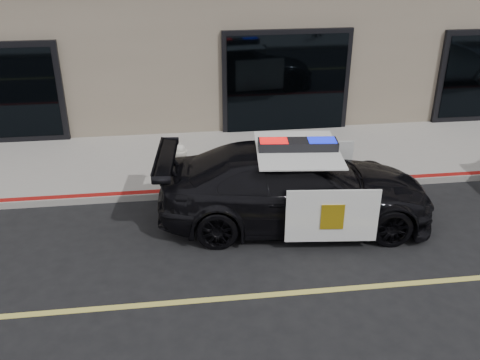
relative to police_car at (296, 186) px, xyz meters
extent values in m
plane|color=black|center=(1.76, -2.24, -0.78)|extent=(120.00, 120.00, 0.00)
cube|color=gray|center=(1.76, 3.01, -0.70)|extent=(60.00, 3.50, 0.15)
imported|color=black|center=(0.00, 0.00, -0.01)|extent=(3.21, 5.74, 1.54)
cube|color=white|center=(0.40, -1.15, -0.03)|extent=(1.64, 0.20, 1.03)
cube|color=white|center=(0.62, 1.05, -0.03)|extent=(1.64, 0.20, 1.03)
cube|color=white|center=(0.00, 0.00, 0.77)|extent=(1.72, 1.99, 0.03)
cube|color=gold|center=(0.39, -1.18, -0.03)|extent=(0.41, 0.05, 0.49)
cube|color=black|center=(0.00, 0.00, 0.86)|extent=(1.51, 0.53, 0.18)
cube|color=red|center=(-0.45, 0.05, 0.88)|extent=(0.54, 0.38, 0.17)
cube|color=#0C19CC|center=(0.44, -0.04, 0.88)|extent=(0.54, 0.38, 0.17)
cylinder|color=silver|center=(-2.18, 1.94, -0.59)|extent=(0.38, 0.38, 0.09)
cylinder|color=silver|center=(-2.18, 1.94, -0.28)|extent=(0.28, 0.28, 0.53)
cylinder|color=silver|center=(-2.18, 1.94, 0.01)|extent=(0.33, 0.33, 0.06)
sphere|color=silver|center=(-2.18, 1.94, 0.07)|extent=(0.24, 0.24, 0.24)
cylinder|color=silver|center=(-2.18, 1.94, 0.18)|extent=(0.07, 0.07, 0.07)
cylinder|color=silver|center=(-2.18, 2.12, -0.20)|extent=(0.14, 0.13, 0.14)
cylinder|color=silver|center=(-2.18, 1.76, -0.20)|extent=(0.14, 0.13, 0.14)
cylinder|color=silver|center=(-2.18, 1.73, -0.28)|extent=(0.18, 0.15, 0.18)
camera|label=1|loc=(-2.23, -9.00, 4.69)|focal=40.00mm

